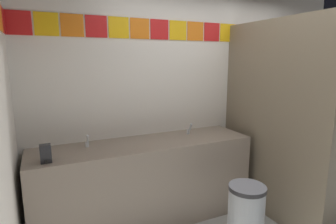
{
  "coord_description": "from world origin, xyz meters",
  "views": [
    {
      "loc": [
        -1.83,
        -1.49,
        1.76
      ],
      "look_at": [
        -0.75,
        0.85,
        1.26
      ],
      "focal_mm": 29.4,
      "sensor_mm": 36.0,
      "label": 1
    }
  ],
  "objects": [
    {
      "name": "stall_divider",
      "position": [
        0.56,
        0.45,
        1.08
      ],
      "size": [
        0.92,
        1.48,
        2.17
      ],
      "color": "#726651",
      "rests_on": "ground_plane"
    },
    {
      "name": "faucet_left",
      "position": [
        -1.46,
        1.23,
        0.94
      ],
      "size": [
        0.04,
        0.1,
        0.14
      ],
      "color": "silver",
      "rests_on": "vanity_counter"
    },
    {
      "name": "wall_back",
      "position": [
        -0.0,
        1.49,
        1.39
      ],
      "size": [
        4.17,
        0.09,
        2.78
      ],
      "color": "silver",
      "rests_on": "ground_plane"
    },
    {
      "name": "trash_bin",
      "position": [
        -0.2,
        0.31,
        0.31
      ],
      "size": [
        0.34,
        0.34,
        0.62
      ],
      "color": "#999EA3",
      "rests_on": "ground_plane"
    },
    {
      "name": "vanity_counter",
      "position": [
        -0.88,
        1.15,
        0.45
      ],
      "size": [
        2.32,
        0.6,
        0.89
      ],
      "color": "gray",
      "rests_on": "ground_plane"
    },
    {
      "name": "soap_dispenser",
      "position": [
        -1.84,
        0.96,
        0.97
      ],
      "size": [
        0.09,
        0.09,
        0.16
      ],
      "color": "black",
      "rests_on": "vanity_counter"
    },
    {
      "name": "faucet_right",
      "position": [
        -0.3,
        1.23,
        0.94
      ],
      "size": [
        0.04,
        0.1,
        0.14
      ],
      "color": "silver",
      "rests_on": "vanity_counter"
    },
    {
      "name": "toilet",
      "position": [
        1.04,
        0.98,
        0.3
      ],
      "size": [
        0.39,
        0.49,
        0.74
      ],
      "color": "white",
      "rests_on": "ground_plane"
    }
  ]
}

